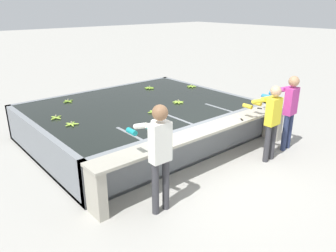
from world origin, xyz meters
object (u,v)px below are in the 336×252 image
object	(u,v)px
banana_bunch_floating_6	(68,101)
knife_0	(263,109)
worker_2	(289,106)
banana_bunch_floating_4	(149,88)
banana_bunch_floating_2	(178,102)
banana_bunch_floating_0	(154,112)
knife_1	(241,118)
worker_1	(271,117)
worker_0	(159,149)
banana_bunch_floating_3	(192,86)
banana_bunch_floating_5	(56,118)
banana_bunch_floating_1	(72,124)

from	to	relation	value
banana_bunch_floating_6	knife_0	xyz separation A→B (m)	(3.05, -3.35, -0.01)
worker_2	banana_bunch_floating_4	bearing A→B (deg)	104.49
banana_bunch_floating_2	knife_0	bearing A→B (deg)	-55.54
banana_bunch_floating_0	knife_1	xyz separation A→B (m)	(1.10, -1.46, -0.01)
worker_1	worker_0	bearing A→B (deg)	178.77
banana_bunch_floating_0	worker_1	bearing A→B (deg)	-54.18
worker_0	banana_bunch_floating_3	world-z (taller)	worker_0
knife_0	banana_bunch_floating_3	bearing A→B (deg)	84.48
banana_bunch_floating_5	knife_1	bearing A→B (deg)	-40.88
worker_2	worker_0	bearing A→B (deg)	-179.81
banana_bunch_floating_2	banana_bunch_floating_5	distance (m)	2.77
worker_0	banana_bunch_floating_5	distance (m)	2.93
banana_bunch_floating_0	banana_bunch_floating_1	bearing A→B (deg)	165.33
worker_1	banana_bunch_floating_1	distance (m)	3.91
banana_bunch_floating_3	banana_bunch_floating_4	xyz separation A→B (m)	(-1.01, 0.63, -0.00)
worker_1	worker_2	world-z (taller)	worker_2
worker_2	banana_bunch_floating_6	xyz separation A→B (m)	(-3.23, 3.87, -0.14)
banana_bunch_floating_6	knife_1	world-z (taller)	banana_bunch_floating_6
worker_2	banana_bunch_floating_6	size ratio (longest dim) A/B	5.83
banana_bunch_floating_3	worker_0	bearing A→B (deg)	-140.04
banana_bunch_floating_0	knife_1	world-z (taller)	banana_bunch_floating_0
worker_1	banana_bunch_floating_4	distance (m)	3.74
worker_0	knife_0	bearing A→B (deg)	8.79
worker_1	banana_bunch_floating_6	distance (m)	4.65
banana_bunch_floating_2	banana_bunch_floating_6	distance (m)	2.63
banana_bunch_floating_1	banana_bunch_floating_2	xyz separation A→B (m)	(2.58, -0.21, -0.00)
banana_bunch_floating_5	banana_bunch_floating_6	bearing A→B (deg)	54.15
worker_0	worker_1	xyz separation A→B (m)	(2.80, -0.06, -0.11)
banana_bunch_floating_2	banana_bunch_floating_0	bearing A→B (deg)	-165.86
worker_1	banana_bunch_floating_5	distance (m)	4.34
banana_bunch_floating_3	knife_1	world-z (taller)	banana_bunch_floating_3
banana_bunch_floating_0	banana_bunch_floating_4	xyz separation A→B (m)	(1.23, 1.78, -0.00)
banana_bunch_floating_3	banana_bunch_floating_4	size ratio (longest dim) A/B	1.01
banana_bunch_floating_6	banana_bunch_floating_1	bearing A→B (deg)	-112.21
worker_1	worker_2	distance (m)	0.77
banana_bunch_floating_5	worker_1	bearing A→B (deg)	-43.09
banana_bunch_floating_2	banana_bunch_floating_4	distance (m)	1.58
banana_bunch_floating_0	banana_bunch_floating_2	distance (m)	0.93
banana_bunch_floating_0	banana_bunch_floating_5	world-z (taller)	same
banana_bunch_floating_4	banana_bunch_floating_6	bearing A→B (deg)	174.82
banana_bunch_floating_6	worker_1	bearing A→B (deg)	-57.99
banana_bunch_floating_0	banana_bunch_floating_3	distance (m)	2.52
worker_2	banana_bunch_floating_1	world-z (taller)	worker_2
banana_bunch_floating_4	knife_0	size ratio (longest dim) A/B	0.84
worker_2	banana_bunch_floating_5	distance (m)	4.88
worker_1	banana_bunch_floating_2	world-z (taller)	worker_1
banana_bunch_floating_1	worker_1	bearing A→B (deg)	-37.75
worker_2	banana_bunch_floating_3	xyz separation A→B (m)	(0.07, 3.03, -0.14)
banana_bunch_floating_0	banana_bunch_floating_2	xyz separation A→B (m)	(0.90, 0.23, -0.00)
banana_bunch_floating_2	banana_bunch_floating_3	xyz separation A→B (m)	(1.34, 0.92, 0.00)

